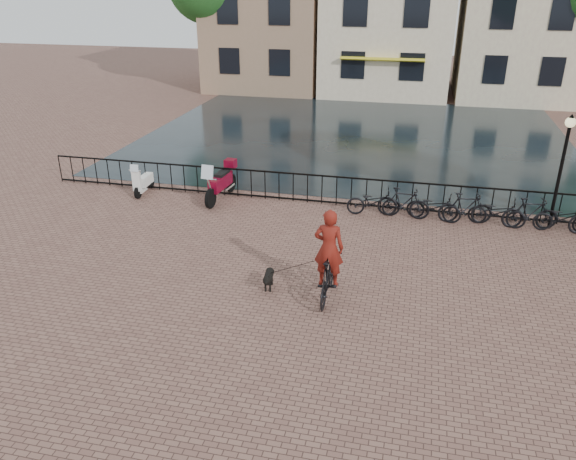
% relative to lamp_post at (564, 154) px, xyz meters
% --- Properties ---
extents(ground, '(100.00, 100.00, 0.00)m').
position_rel_lamp_post_xyz_m(ground, '(-7.20, -7.60, -2.38)').
color(ground, brown).
rests_on(ground, ground).
extents(canal_water, '(20.00, 20.00, 0.00)m').
position_rel_lamp_post_xyz_m(canal_water, '(-7.20, 9.70, -2.38)').
color(canal_water, black).
rests_on(canal_water, ground).
extents(railing, '(20.00, 0.05, 1.02)m').
position_rel_lamp_post_xyz_m(railing, '(-7.20, 0.40, -1.87)').
color(railing, black).
rests_on(railing, ground).
extents(lamp_post, '(0.30, 0.30, 3.45)m').
position_rel_lamp_post_xyz_m(lamp_post, '(0.00, 0.00, 0.00)').
color(lamp_post, black).
rests_on(lamp_post, ground).
extents(cyclist, '(0.84, 1.96, 2.68)m').
position_rel_lamp_post_xyz_m(cyclist, '(-5.97, -5.66, -1.36)').
color(cyclist, black).
rests_on(cyclist, ground).
extents(dog, '(0.35, 0.80, 0.52)m').
position_rel_lamp_post_xyz_m(dog, '(-7.47, -5.54, -2.12)').
color(dog, black).
rests_on(dog, ground).
extents(motorcycle, '(0.71, 2.21, 1.55)m').
position_rel_lamp_post_xyz_m(motorcycle, '(-10.68, -0.01, -1.60)').
color(motorcycle, maroon).
rests_on(motorcycle, ground).
extents(scooter, '(0.45, 1.39, 1.28)m').
position_rel_lamp_post_xyz_m(scooter, '(-13.56, -0.04, -1.74)').
color(scooter, white).
rests_on(scooter, ground).
extents(parked_bike_0, '(1.77, 0.80, 0.90)m').
position_rel_lamp_post_xyz_m(parked_bike_0, '(-5.40, -0.20, -1.93)').
color(parked_bike_0, black).
rests_on(parked_bike_0, ground).
extents(parked_bike_1, '(1.70, 0.61, 1.00)m').
position_rel_lamp_post_xyz_m(parked_bike_1, '(-4.45, -0.20, -1.88)').
color(parked_bike_1, black).
rests_on(parked_bike_1, ground).
extents(parked_bike_2, '(1.79, 0.88, 0.90)m').
position_rel_lamp_post_xyz_m(parked_bike_2, '(-3.50, -0.20, -1.93)').
color(parked_bike_2, black).
rests_on(parked_bike_2, ground).
extents(parked_bike_3, '(1.71, 0.70, 1.00)m').
position_rel_lamp_post_xyz_m(parked_bike_3, '(-2.55, -0.20, -1.88)').
color(parked_bike_3, black).
rests_on(parked_bike_3, ground).
extents(parked_bike_4, '(1.78, 0.81, 0.90)m').
position_rel_lamp_post_xyz_m(parked_bike_4, '(-1.60, -0.20, -1.93)').
color(parked_bike_4, black).
rests_on(parked_bike_4, ground).
extents(parked_bike_5, '(1.71, 0.70, 1.00)m').
position_rel_lamp_post_xyz_m(parked_bike_5, '(-0.65, -0.20, -1.88)').
color(parked_bike_5, black).
rests_on(parked_bike_5, ground).
extents(parked_bike_6, '(1.75, 0.69, 0.90)m').
position_rel_lamp_post_xyz_m(parked_bike_6, '(0.30, -0.20, -1.93)').
color(parked_bike_6, black).
rests_on(parked_bike_6, ground).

